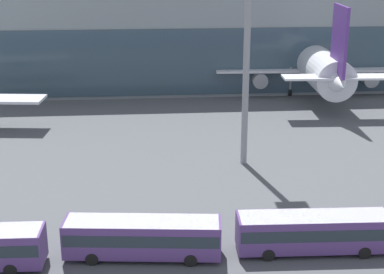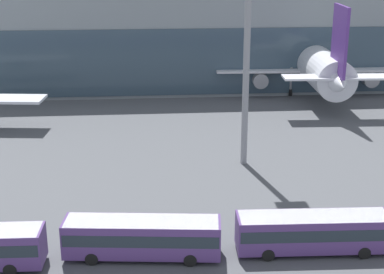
{
  "view_description": "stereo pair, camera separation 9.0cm",
  "coord_description": "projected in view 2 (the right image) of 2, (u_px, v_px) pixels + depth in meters",
  "views": [
    {
      "loc": [
        -3.7,
        -29.19,
        23.6
      ],
      "look_at": [
        0.99,
        29.09,
        4.0
      ],
      "focal_mm": 55.0,
      "sensor_mm": 36.0,
      "label": 1
    },
    {
      "loc": [
        -3.61,
        -29.19,
        23.6
      ],
      "look_at": [
        0.99,
        29.09,
        4.0
      ],
      "focal_mm": 55.0,
      "sensor_mm": 36.0,
      "label": 2
    }
  ],
  "objects": [
    {
      "name": "airliner_at_gate_far",
      "position": [
        313.0,
        62.0,
        93.51
      ],
      "size": [
        31.37,
        35.86,
        15.47
      ],
      "rotation": [
        0.0,
        0.0,
        1.53
      ],
      "color": "silver",
      "rests_on": "ground_plane"
    },
    {
      "name": "shuttle_bus_3",
      "position": [
        313.0,
        231.0,
        46.37
      ],
      "size": [
        12.24,
        3.2,
        3.14
      ],
      "rotation": [
        0.0,
        0.0,
        -0.03
      ],
      "color": "#56387A",
      "rests_on": "ground_plane"
    },
    {
      "name": "shuttle_bus_2",
      "position": [
        142.0,
        236.0,
        45.55
      ],
      "size": [
        12.38,
        4.01,
        3.14
      ],
      "rotation": [
        0.0,
        0.0,
        -0.1
      ],
      "color": "#56387A",
      "rests_on": "ground_plane"
    },
    {
      "name": "lane_stripe_4",
      "position": [
        303.0,
        250.0,
        47.11
      ],
      "size": [
        7.96,
        1.14,
        0.01
      ],
      "primitive_type": "cube",
      "rotation": [
        0.0,
        0.0,
        0.11
      ],
      "color": "silver",
      "rests_on": "ground_plane"
    },
    {
      "name": "floodlight_mast",
      "position": [
        248.0,
        5.0,
        60.07
      ],
      "size": [
        2.99,
        2.99,
        26.22
      ],
      "color": "gray",
      "rests_on": "ground_plane"
    }
  ]
}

